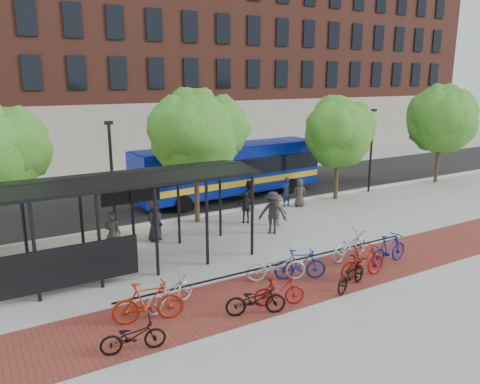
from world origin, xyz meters
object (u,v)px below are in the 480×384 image
lamp_post_right (371,148)px  pedestrian_1 (112,234)px  bike_9 (363,261)px  pedestrian_0 (155,221)px  pedestrian_4 (246,207)px  bike_8 (351,275)px  bike_10 (350,245)px  pedestrian_3 (277,210)px  pedestrian_7 (286,192)px  pedestrian_9 (273,213)px  pedestrian_5 (250,195)px  bus_shelter (111,191)px  tree_b (197,132)px  lamp_post_left (112,175)px  bike_5 (279,291)px  bike_7 (300,264)px  bus (230,168)px  bike_2 (170,292)px  bike_1 (148,302)px  tree_c (339,130)px  bike_0 (133,336)px  bike_6 (276,266)px  bike_11 (389,249)px  pedestrian_2 (153,218)px  bike_4 (256,300)px  tree_d (442,116)px  pedestrian_6 (300,193)px

lamp_post_right → pedestrian_1: (-16.88, -2.81, -1.82)m
bike_9 → pedestrian_0: bearing=34.9°
pedestrian_4 → bike_8: bearing=-61.9°
bike_10 → pedestrian_3: 4.95m
pedestrian_7 → pedestrian_9: pedestrian_9 is taller
pedestrian_9 → pedestrian_5: bearing=115.7°
bus_shelter → bike_10: bearing=-24.1°
tree_b → lamp_post_left: bearing=176.5°
bike_9 → pedestrian_3: (0.83, 6.53, 0.15)m
bike_5 → bike_7: bike_7 is taller
bus → pedestrian_4: (-1.71, -4.64, -1.05)m
bike_2 → pedestrian_0: pedestrian_0 is taller
bike_1 → bike_8: bearing=-87.9°
bike_7 → tree_c: bearing=-23.4°
bike_0 → pedestrian_1: (1.42, 6.94, 0.48)m
lamp_post_left → tree_c: bearing=-1.1°
bike_2 → pedestrian_5: bearing=-65.7°
bus → bike_6: (-4.31, -11.03, -1.26)m
bike_8 → pedestrian_7: bearing=-45.1°
lamp_post_left → bike_11: size_ratio=2.61×
bike_1 → pedestrian_1: pedestrian_1 is taller
pedestrian_1 → pedestrian_2: (2.24, 1.49, -0.07)m
bike_2 → pedestrian_1: size_ratio=1.02×
bike_6 → bike_9: 3.12m
bike_6 → pedestrian_9: 5.15m
bike_4 → bike_11: bearing=-63.1°
tree_c → pedestrian_0: 12.39m
lamp_post_right → bike_10: lamp_post_right is taller
lamp_post_left → pedestrian_0: size_ratio=2.83×
tree_b → bike_11: tree_b is taller
bike_5 → lamp_post_right: bearing=-33.6°
bike_1 → bike_2: (0.88, 0.51, -0.13)m
bike_5 → pedestrian_0: (-1.22, 7.69, 0.42)m
bike_2 → bike_7: bearing=-115.9°
pedestrian_4 → pedestrian_7: pedestrian_7 is taller
lamp_post_left → pedestrian_4: size_ratio=3.37×
tree_d → bike_1: (-23.53, -8.22, -3.84)m
bike_7 → pedestrian_7: pedestrian_7 is taller
bike_0 → bike_8: bearing=-78.4°
bike_0 → tree_c: bearing=-46.5°
bike_0 → pedestrian_1: bearing=0.2°
tree_c → bike_7: tree_c is taller
bike_7 → bike_9: bearing=-92.7°
bike_10 → pedestrian_2: 8.62m
bike_10 → pedestrian_5: size_ratio=1.25×
tree_b → bike_7: bearing=-89.1°
tree_d → pedestrian_3: size_ratio=4.31×
pedestrian_6 → bike_6: bearing=71.1°
lamp_post_left → bike_9: lamp_post_left is taller
bike_2 → bike_10: 7.64m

